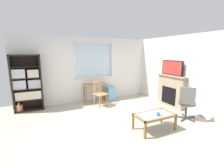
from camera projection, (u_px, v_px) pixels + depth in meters
name	position (u px, v px, depth m)	size (l,w,h in m)	color
ground	(113.00, 124.00, 4.40)	(6.27, 5.80, 0.02)	#B2A893
wall_back_with_window	(86.00, 71.00, 6.27)	(5.27, 0.15, 2.50)	silver
wall_right	(186.00, 73.00, 5.28)	(0.12, 5.00, 2.50)	silver
bookshelf	(27.00, 84.00, 5.24)	(0.90, 0.38, 1.87)	black
desk_under_window	(95.00, 87.00, 6.18)	(0.88, 0.41, 0.74)	olive
wooden_chair	(100.00, 93.00, 5.75)	(0.52, 0.51, 0.90)	tan
plastic_drawer_unit	(110.00, 93.00, 6.58)	(0.35, 0.40, 0.55)	#72ADDB
fireplace	(171.00, 91.00, 5.74)	(0.26, 1.26, 1.14)	tan
tv	(172.00, 68.00, 5.57)	(0.06, 0.91, 0.51)	black
office_chair	(187.00, 101.00, 4.52)	(0.62, 0.58, 1.00)	slate
coffee_table	(154.00, 116.00, 3.97)	(0.99, 0.56, 0.42)	#8C9E99
sippy_cup	(158.00, 114.00, 3.86)	(0.07, 0.07, 0.09)	#337FD6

